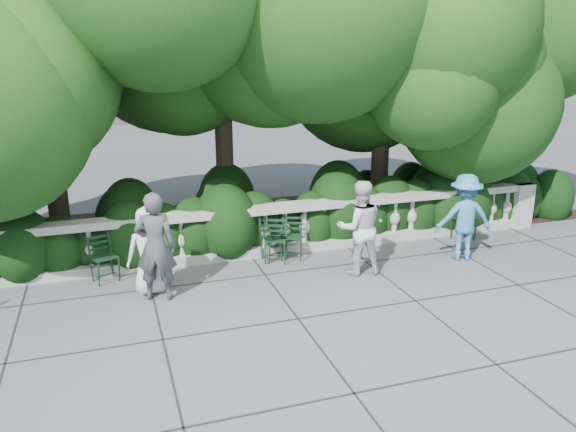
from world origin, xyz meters
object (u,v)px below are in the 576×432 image
object	(u,v)px
chair_a	(110,284)
person_businessman	(149,251)
chair_d	(277,262)
person_casual_man	(359,228)
chair_e	(275,265)
chair_c	(291,261)
chair_f	(467,241)
person_woman_grey	(156,247)
person_older_blue	(464,217)

from	to	relation	value
chair_a	person_businessman	size ratio (longest dim) A/B	0.57
chair_d	person_casual_man	xyz separation A→B (m)	(1.23, -0.94, 0.85)
chair_e	person_casual_man	distance (m)	1.77
chair_c	chair_f	world-z (taller)	same
chair_a	chair_c	world-z (taller)	same
chair_e	chair_f	distance (m)	4.22
person_businessman	person_woman_grey	bearing A→B (deg)	98.13
chair_a	chair_f	xyz separation A→B (m)	(7.20, -0.02, 0.00)
chair_a	chair_c	bearing A→B (deg)	-19.95
person_casual_man	chair_e	bearing A→B (deg)	-24.56
person_older_blue	chair_d	bearing A→B (deg)	-0.93
person_casual_man	chair_d	bearing A→B (deg)	-29.45
chair_e	person_casual_man	xyz separation A→B (m)	(1.31, -0.83, 0.85)
chair_d	person_businessman	xyz separation A→B (m)	(-2.39, -0.65, 0.74)
chair_d	chair_e	world-z (taller)	same
chair_d	person_woman_grey	distance (m)	2.64
chair_c	chair_e	bearing A→B (deg)	-148.12
chair_e	chair_d	bearing A→B (deg)	76.16
person_woman_grey	person_older_blue	bearing A→B (deg)	-163.14
chair_f	person_casual_man	distance (m)	3.15
person_businessman	person_older_blue	bearing A→B (deg)	167.97
chair_c	person_older_blue	bearing A→B (deg)	6.10
chair_c	person_woman_grey	size ratio (longest dim) A/B	0.47
chair_e	chair_a	bearing A→B (deg)	-158.75
chair_c	person_businessman	size ratio (longest dim) A/B	0.57
chair_c	chair_f	size ratio (longest dim) A/B	1.00
chair_f	person_older_blue	bearing A→B (deg)	-134.74
person_woman_grey	person_older_blue	distance (m)	5.72
chair_c	person_woman_grey	world-z (taller)	person_woman_grey
chair_a	chair_d	distance (m)	3.05
person_businessman	person_casual_man	distance (m)	3.64
chair_d	person_older_blue	world-z (taller)	person_older_blue
chair_c	person_older_blue	distance (m)	3.39
chair_e	person_older_blue	world-z (taller)	person_older_blue
person_businessman	chair_f	bearing A→B (deg)	175.44
chair_e	person_woman_grey	bearing A→B (deg)	-137.84
chair_f	person_woman_grey	distance (m)	6.56
person_businessman	person_woman_grey	xyz separation A→B (m)	(0.09, -0.28, 0.15)
chair_e	chair_f	size ratio (longest dim) A/B	1.00
chair_c	chair_d	xyz separation A→B (m)	(-0.26, 0.05, 0.00)
chair_c	person_casual_man	world-z (taller)	person_casual_man
chair_f	person_casual_man	size ratio (longest dim) A/B	0.49
person_older_blue	person_casual_man	bearing A→B (deg)	14.72
chair_a	chair_e	bearing A→B (deg)	-21.09
chair_c	chair_f	xyz separation A→B (m)	(3.89, -0.05, 0.00)
chair_d	person_casual_man	size ratio (longest dim) A/B	0.49
chair_c	person_businessman	bearing A→B (deg)	-145.69
chair_d	chair_c	bearing A→B (deg)	-21.07
person_businessman	person_casual_man	xyz separation A→B (m)	(3.62, -0.29, 0.12)
chair_c	chair_d	bearing A→B (deg)	-168.55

